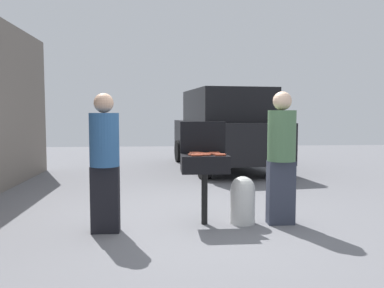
{
  "coord_description": "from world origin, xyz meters",
  "views": [
    {
      "loc": [
        -0.38,
        -5.09,
        1.43
      ],
      "look_at": [
        0.04,
        0.4,
        1.0
      ],
      "focal_mm": 37.01,
      "sensor_mm": 36.0,
      "label": 1
    }
  ],
  "objects_px": {
    "hot_dog_9": "(221,155)",
    "person_left": "(105,158)",
    "hot_dog_6": "(220,155)",
    "hot_dog_12": "(209,154)",
    "parked_minivan": "(225,129)",
    "hot_dog_0": "(204,155)",
    "person_right": "(281,153)",
    "hot_dog_3": "(205,153)",
    "hot_dog_4": "(199,154)",
    "hot_dog_11": "(194,153)",
    "hot_dog_7": "(199,153)",
    "hot_dog_2": "(218,154)",
    "bbq_grill": "(205,166)",
    "hot_dog_13": "(193,155)",
    "hot_dog_5": "(206,155)",
    "hot_dog_8": "(214,153)",
    "hot_dog_10": "(215,153)",
    "propane_tank": "(243,199)",
    "hot_dog_1": "(201,154)",
    "hot_dog_14": "(196,155)"
  },
  "relations": [
    {
      "from": "bbq_grill",
      "to": "hot_dog_13",
      "type": "height_order",
      "value": "hot_dog_13"
    },
    {
      "from": "hot_dog_7",
      "to": "hot_dog_10",
      "type": "relative_size",
      "value": 1.0
    },
    {
      "from": "hot_dog_2",
      "to": "hot_dog_13",
      "type": "height_order",
      "value": "same"
    },
    {
      "from": "hot_dog_4",
      "to": "hot_dog_11",
      "type": "relative_size",
      "value": 1.0
    },
    {
      "from": "hot_dog_13",
      "to": "parked_minivan",
      "type": "xyz_separation_m",
      "value": [
        1.24,
        5.16,
        0.11
      ]
    },
    {
      "from": "hot_dog_3",
      "to": "hot_dog_4",
      "type": "height_order",
      "value": "same"
    },
    {
      "from": "hot_dog_9",
      "to": "person_left",
      "type": "bearing_deg",
      "value": -175.78
    },
    {
      "from": "hot_dog_0",
      "to": "person_right",
      "type": "relative_size",
      "value": 0.08
    },
    {
      "from": "hot_dog_3",
      "to": "hot_dog_6",
      "type": "relative_size",
      "value": 1.0
    },
    {
      "from": "hot_dog_7",
      "to": "person_right",
      "type": "bearing_deg",
      "value": -8.6
    },
    {
      "from": "hot_dog_6",
      "to": "hot_dog_9",
      "type": "xyz_separation_m",
      "value": [
        0.0,
        -0.05,
        0.0
      ]
    },
    {
      "from": "hot_dog_3",
      "to": "hot_dog_9",
      "type": "distance_m",
      "value": 0.27
    },
    {
      "from": "hot_dog_0",
      "to": "hot_dog_2",
      "type": "xyz_separation_m",
      "value": [
        0.18,
        0.06,
        0.0
      ]
    },
    {
      "from": "bbq_grill",
      "to": "parked_minivan",
      "type": "xyz_separation_m",
      "value": [
        1.09,
        5.08,
        0.27
      ]
    },
    {
      "from": "hot_dog_12",
      "to": "person_right",
      "type": "distance_m",
      "value": 0.92
    },
    {
      "from": "hot_dog_10",
      "to": "hot_dog_8",
      "type": "bearing_deg",
      "value": 101.43
    },
    {
      "from": "hot_dog_5",
      "to": "hot_dog_10",
      "type": "distance_m",
      "value": 0.24
    },
    {
      "from": "hot_dog_4",
      "to": "hot_dog_5",
      "type": "relative_size",
      "value": 1.0
    },
    {
      "from": "hot_dog_11",
      "to": "hot_dog_13",
      "type": "height_order",
      "value": "same"
    },
    {
      "from": "bbq_grill",
      "to": "person_right",
      "type": "height_order",
      "value": "person_right"
    },
    {
      "from": "hot_dog_11",
      "to": "person_left",
      "type": "distance_m",
      "value": 1.17
    },
    {
      "from": "hot_dog_11",
      "to": "hot_dog_6",
      "type": "bearing_deg",
      "value": -39.05
    },
    {
      "from": "hot_dog_7",
      "to": "hot_dog_9",
      "type": "distance_m",
      "value": 0.35
    },
    {
      "from": "hot_dog_12",
      "to": "parked_minivan",
      "type": "relative_size",
      "value": 0.03
    },
    {
      "from": "bbq_grill",
      "to": "hot_dog_5",
      "type": "xyz_separation_m",
      "value": [
        0.0,
        -0.09,
        0.15
      ]
    },
    {
      "from": "hot_dog_10",
      "to": "hot_dog_12",
      "type": "bearing_deg",
      "value": -133.33
    },
    {
      "from": "bbq_grill",
      "to": "hot_dog_9",
      "type": "height_order",
      "value": "hot_dog_9"
    },
    {
      "from": "person_right",
      "to": "hot_dog_14",
      "type": "bearing_deg",
      "value": -7.25
    },
    {
      "from": "hot_dog_12",
      "to": "hot_dog_8",
      "type": "bearing_deg",
      "value": 57.67
    },
    {
      "from": "hot_dog_11",
      "to": "hot_dog_5",
      "type": "bearing_deg",
      "value": -62.66
    },
    {
      "from": "hot_dog_14",
      "to": "hot_dog_4",
      "type": "bearing_deg",
      "value": 74.97
    },
    {
      "from": "hot_dog_3",
      "to": "hot_dog_7",
      "type": "relative_size",
      "value": 1.0
    },
    {
      "from": "hot_dog_9",
      "to": "propane_tank",
      "type": "height_order",
      "value": "hot_dog_9"
    },
    {
      "from": "hot_dog_5",
      "to": "hot_dog_9",
      "type": "distance_m",
      "value": 0.19
    },
    {
      "from": "parked_minivan",
      "to": "hot_dog_7",
      "type": "bearing_deg",
      "value": 69.53
    },
    {
      "from": "hot_dog_1",
      "to": "hot_dog_9",
      "type": "xyz_separation_m",
      "value": [
        0.23,
        -0.1,
        0.0
      ]
    },
    {
      "from": "hot_dog_6",
      "to": "hot_dog_12",
      "type": "height_order",
      "value": "same"
    },
    {
      "from": "hot_dog_8",
      "to": "hot_dog_10",
      "type": "relative_size",
      "value": 1.0
    },
    {
      "from": "hot_dog_0",
      "to": "propane_tank",
      "type": "distance_m",
      "value": 0.79
    },
    {
      "from": "hot_dog_4",
      "to": "person_left",
      "type": "bearing_deg",
      "value": -167.0
    },
    {
      "from": "hot_dog_12",
      "to": "person_right",
      "type": "height_order",
      "value": "person_right"
    },
    {
      "from": "propane_tank",
      "to": "hot_dog_9",
      "type": "bearing_deg",
      "value": -155.82
    },
    {
      "from": "hot_dog_2",
      "to": "hot_dog_11",
      "type": "xyz_separation_m",
      "value": [
        -0.28,
        0.2,
        0.0
      ]
    },
    {
      "from": "hot_dog_9",
      "to": "person_right",
      "type": "height_order",
      "value": "person_right"
    },
    {
      "from": "bbq_grill",
      "to": "hot_dog_3",
      "type": "relative_size",
      "value": 6.91
    },
    {
      "from": "hot_dog_8",
      "to": "parked_minivan",
      "type": "relative_size",
      "value": 0.03
    },
    {
      "from": "hot_dog_7",
      "to": "hot_dog_2",
      "type": "bearing_deg",
      "value": -35.47
    },
    {
      "from": "hot_dog_8",
      "to": "hot_dog_13",
      "type": "xyz_separation_m",
      "value": [
        -0.29,
        -0.21,
        0.0
      ]
    },
    {
      "from": "hot_dog_4",
      "to": "hot_dog_11",
      "type": "bearing_deg",
      "value": 110.35
    },
    {
      "from": "hot_dog_6",
      "to": "hot_dog_5",
      "type": "bearing_deg",
      "value": 177.65
    }
  ]
}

